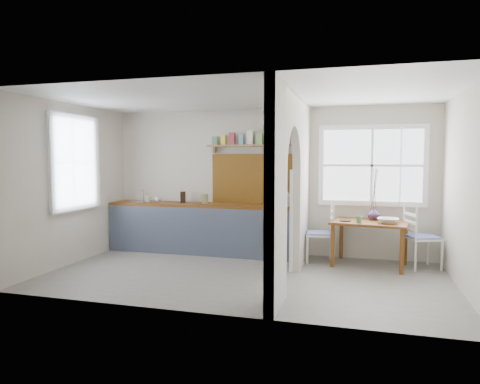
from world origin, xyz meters
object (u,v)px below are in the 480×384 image
(dining_table, at_px, (369,244))
(vase, at_px, (374,213))
(chair_left, at_px, (320,233))
(kettle, at_px, (285,199))
(chair_right, at_px, (422,236))

(dining_table, xyz_separation_m, vase, (0.06, 0.20, 0.46))
(dining_table, bearing_deg, chair_left, -175.96)
(chair_left, relative_size, kettle, 3.96)
(dining_table, distance_m, kettle, 1.56)
(dining_table, relative_size, chair_left, 1.19)
(kettle, distance_m, vase, 1.47)
(chair_right, height_order, kettle, kettle)
(chair_right, bearing_deg, kettle, 67.24)
(chair_left, distance_m, chair_right, 1.59)
(dining_table, xyz_separation_m, chair_left, (-0.79, 0.08, 0.13))
(chair_right, bearing_deg, chair_left, 70.83)
(chair_right, height_order, vase, chair_right)
(kettle, bearing_deg, chair_right, -11.75)
(dining_table, distance_m, chair_left, 0.81)
(chair_right, distance_m, kettle, 2.26)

